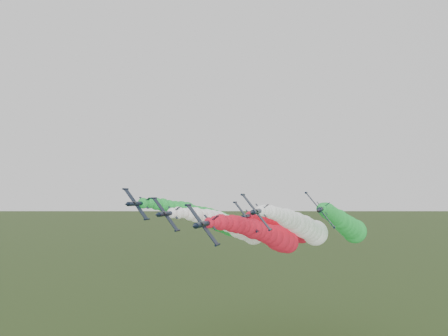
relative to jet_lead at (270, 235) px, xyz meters
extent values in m
cylinder|color=black|center=(-4.15, -42.05, 5.89)|extent=(1.40, 8.13, 1.40)
cone|color=black|center=(-4.15, -46.84, 5.89)|extent=(1.27, 1.63, 1.27)
cone|color=black|center=(-4.15, -37.62, 5.89)|extent=(1.27, 0.81, 1.27)
ellipsoid|color=black|center=(-3.87, -43.85, 6.12)|extent=(0.89, 1.70, 0.92)
cube|color=black|center=(-4.26, -42.23, 5.81)|extent=(5.50, 1.72, 6.84)
cylinder|color=black|center=(-6.96, -42.23, 9.20)|extent=(0.56, 2.35, 0.56)
cylinder|color=black|center=(-1.55, -42.23, 2.42)|extent=(0.56, 2.35, 0.56)
cube|color=black|center=(-3.34, -38.61, 6.54)|extent=(1.70, 1.36, 1.40)
cube|color=black|center=(-4.05, -38.61, 5.98)|extent=(2.21, 0.99, 2.74)
sphere|color=red|center=(-4.15, -38.89, 5.89)|extent=(2.00, 2.00, 2.00)
sphere|color=red|center=(-4.12, -35.39, 5.78)|extent=(2.39, 2.39, 2.39)
sphere|color=red|center=(-4.03, -31.89, 5.54)|extent=(3.25, 3.25, 3.25)
sphere|color=red|center=(-3.88, -28.39, 5.21)|extent=(3.06, 3.06, 3.06)
sphere|color=red|center=(-3.67, -24.89, 4.81)|extent=(3.71, 3.71, 3.71)
sphere|color=red|center=(-3.39, -21.39, 4.34)|extent=(3.93, 3.93, 3.93)
sphere|color=red|center=(-3.06, -17.89, 3.81)|extent=(3.90, 3.90, 3.90)
sphere|color=red|center=(-2.66, -14.39, 3.23)|extent=(4.25, 4.25, 4.25)
sphere|color=red|center=(-2.21, -10.89, 2.59)|extent=(4.98, 4.98, 4.98)
sphere|color=red|center=(-1.69, -7.39, 1.91)|extent=(4.64, 4.64, 4.64)
sphere|color=red|center=(-1.12, -3.89, 1.18)|extent=(4.98, 4.98, 4.98)
sphere|color=red|center=(-0.48, -0.39, 0.40)|extent=(5.34, 5.34, 5.34)
sphere|color=red|center=(0.22, 3.11, -0.42)|extent=(5.89, 5.89, 5.89)
sphere|color=red|center=(0.98, 6.61, -1.28)|extent=(7.05, 7.05, 7.05)
sphere|color=red|center=(1.80, 10.11, -2.18)|extent=(7.23, 7.23, 7.23)
sphere|color=red|center=(2.68, 13.61, -3.13)|extent=(6.58, 6.58, 6.58)
cylinder|color=black|center=(-17.22, -28.22, 6.83)|extent=(1.40, 8.13, 1.40)
cone|color=black|center=(-17.22, -33.00, 6.83)|extent=(1.27, 1.63, 1.27)
cone|color=black|center=(-17.22, -23.79, 6.83)|extent=(1.27, 0.81, 1.27)
ellipsoid|color=black|center=(-16.94, -30.02, 7.06)|extent=(0.89, 1.70, 0.92)
cube|color=black|center=(-17.33, -28.40, 6.75)|extent=(5.50, 1.72, 6.84)
cylinder|color=black|center=(-20.03, -28.40, 10.14)|extent=(0.56, 2.35, 0.56)
cylinder|color=black|center=(-14.62, -28.40, 3.36)|extent=(0.56, 2.35, 0.56)
cube|color=black|center=(-16.41, -24.78, 7.48)|extent=(1.70, 1.36, 1.40)
cube|color=black|center=(-17.12, -24.78, 6.92)|extent=(2.21, 0.99, 2.74)
sphere|color=white|center=(-17.22, -25.05, 6.83)|extent=(2.33, 2.33, 2.33)
sphere|color=white|center=(-17.19, -21.55, 6.71)|extent=(2.80, 2.80, 2.80)
sphere|color=white|center=(-17.10, -18.06, 6.47)|extent=(2.42, 2.42, 2.42)
sphere|color=white|center=(-16.95, -14.56, 6.15)|extent=(3.31, 3.31, 3.31)
sphere|color=white|center=(-16.74, -11.06, 5.74)|extent=(3.76, 3.76, 3.76)
sphere|color=white|center=(-16.46, -7.56, 5.28)|extent=(3.54, 3.54, 3.54)
sphere|color=white|center=(-16.13, -4.06, 4.75)|extent=(4.41, 4.41, 4.41)
sphere|color=white|center=(-15.73, -0.56, 4.17)|extent=(4.80, 4.80, 4.80)
sphere|color=white|center=(-15.28, 2.94, 3.53)|extent=(5.15, 5.15, 5.15)
sphere|color=white|center=(-14.76, 6.44, 2.85)|extent=(4.77, 4.77, 4.77)
sphere|color=white|center=(-14.19, 9.94, 2.12)|extent=(5.04, 5.04, 5.04)
sphere|color=white|center=(-13.55, 13.44, 1.34)|extent=(5.27, 5.27, 5.27)
sphere|color=white|center=(-12.85, 16.94, 0.52)|extent=(6.64, 6.64, 6.64)
sphere|color=white|center=(-12.09, 20.44, -0.34)|extent=(6.83, 6.83, 6.83)
sphere|color=white|center=(-11.27, 23.94, -1.25)|extent=(6.65, 6.65, 6.65)
sphere|color=white|center=(-10.39, 27.44, -2.19)|extent=(7.58, 7.58, 7.58)
cylinder|color=black|center=(2.95, -30.43, 7.65)|extent=(1.40, 8.13, 1.40)
cone|color=black|center=(2.95, -35.22, 7.65)|extent=(1.27, 1.63, 1.27)
cone|color=black|center=(2.95, -26.01, 7.65)|extent=(1.27, 0.81, 1.27)
ellipsoid|color=black|center=(3.23, -32.24, 7.87)|extent=(0.89, 1.70, 0.92)
cube|color=black|center=(2.84, -30.61, 7.56)|extent=(5.50, 1.72, 6.84)
cylinder|color=black|center=(0.14, -30.61, 10.95)|extent=(0.56, 2.35, 0.56)
cylinder|color=black|center=(5.55, -30.61, 4.18)|extent=(0.56, 2.35, 0.56)
cube|color=black|center=(3.76, -27.00, 8.30)|extent=(1.70, 1.36, 1.40)
cube|color=black|center=(3.06, -27.00, 7.73)|extent=(2.21, 0.99, 2.74)
sphere|color=white|center=(2.95, -27.27, 7.65)|extent=(2.20, 2.20, 2.20)
sphere|color=white|center=(2.98, -23.77, 7.53)|extent=(2.54, 2.54, 2.54)
sphere|color=white|center=(3.07, -20.27, 7.29)|extent=(2.46, 2.46, 2.46)
sphere|color=white|center=(3.22, -16.77, 6.96)|extent=(3.08, 3.08, 3.08)
sphere|color=white|center=(3.44, -13.27, 6.56)|extent=(3.16, 3.16, 3.16)
sphere|color=white|center=(3.71, -9.77, 6.09)|extent=(3.48, 3.48, 3.48)
sphere|color=white|center=(4.04, -6.27, 5.57)|extent=(3.74, 3.74, 3.74)
sphere|color=white|center=(4.44, -2.77, 4.98)|extent=(4.60, 4.60, 4.60)
sphere|color=white|center=(4.89, 0.73, 4.35)|extent=(5.06, 5.06, 5.06)
sphere|color=white|center=(5.41, 4.23, 3.66)|extent=(4.67, 4.67, 4.67)
sphere|color=white|center=(5.99, 7.73, 2.93)|extent=(5.83, 5.83, 5.83)
sphere|color=white|center=(6.62, 11.23, 2.16)|extent=(5.90, 5.90, 5.90)
sphere|color=white|center=(7.32, 14.73, 1.34)|extent=(6.64, 6.64, 6.64)
sphere|color=white|center=(8.08, 18.23, 0.47)|extent=(6.53, 6.53, 6.53)
sphere|color=white|center=(8.90, 21.73, -0.43)|extent=(6.56, 6.56, 6.56)
sphere|color=white|center=(9.78, 25.23, -1.37)|extent=(7.91, 7.91, 7.91)
cylinder|color=black|center=(-25.93, -24.92, 8.83)|extent=(1.40, 8.13, 1.40)
cone|color=black|center=(-25.93, -29.71, 8.83)|extent=(1.27, 1.63, 1.27)
cone|color=black|center=(-25.93, -20.49, 8.83)|extent=(1.27, 0.81, 1.27)
ellipsoid|color=black|center=(-25.65, -26.73, 9.06)|extent=(0.89, 1.70, 0.92)
cube|color=black|center=(-26.04, -25.10, 8.75)|extent=(5.50, 1.72, 6.84)
cylinder|color=black|center=(-28.74, -25.10, 12.13)|extent=(0.56, 2.35, 0.56)
cylinder|color=black|center=(-23.33, -25.10, 5.36)|extent=(0.56, 2.35, 0.56)
cube|color=black|center=(-25.12, -21.49, 9.48)|extent=(1.70, 1.36, 1.40)
cube|color=black|center=(-25.82, -21.49, 8.91)|extent=(2.21, 0.99, 2.74)
sphere|color=green|center=(-25.93, -21.76, 8.83)|extent=(2.52, 2.52, 2.52)
sphere|color=green|center=(-25.90, -18.26, 8.71)|extent=(2.41, 2.41, 2.41)
sphere|color=green|center=(-25.81, -14.76, 8.47)|extent=(3.05, 3.05, 3.05)
sphere|color=green|center=(-25.66, -11.26, 8.14)|extent=(3.34, 3.34, 3.34)
sphere|color=green|center=(-25.44, -7.76, 7.74)|extent=(3.17, 3.17, 3.17)
sphere|color=green|center=(-25.17, -4.26, 7.27)|extent=(3.47, 3.47, 3.47)
sphere|color=green|center=(-24.84, -0.76, 6.75)|extent=(4.29, 4.29, 4.29)
sphere|color=green|center=(-24.44, 2.74, 6.16)|extent=(4.81, 4.81, 4.81)
sphere|color=green|center=(-23.99, 6.24, 5.53)|extent=(4.20, 4.20, 4.20)
sphere|color=green|center=(-23.47, 9.74, 4.85)|extent=(4.69, 4.69, 4.69)
sphere|color=green|center=(-22.89, 13.24, 4.11)|extent=(5.48, 5.48, 5.48)
sphere|color=green|center=(-22.26, 16.74, 3.34)|extent=(6.05, 6.05, 6.05)
sphere|color=green|center=(-21.56, 20.24, 2.52)|extent=(6.22, 6.22, 6.22)
sphere|color=green|center=(-20.80, 23.74, 1.65)|extent=(6.71, 6.71, 6.71)
sphere|color=green|center=(-19.98, 27.24, 0.75)|extent=(6.64, 6.64, 6.64)
sphere|color=green|center=(-19.10, 30.74, -0.19)|extent=(7.22, 7.22, 7.22)
cylinder|color=black|center=(14.79, -25.13, 8.00)|extent=(1.40, 8.13, 1.40)
cone|color=black|center=(14.79, -29.92, 8.00)|extent=(1.27, 1.63, 1.27)
cone|color=black|center=(14.79, -20.70, 8.00)|extent=(1.27, 0.81, 1.27)
ellipsoid|color=black|center=(15.07, -26.94, 8.22)|extent=(0.89, 1.70, 0.92)
cube|color=black|center=(14.68, -25.31, 7.91)|extent=(5.50, 1.72, 6.84)
cylinder|color=black|center=(11.98, -25.31, 11.30)|extent=(0.56, 2.35, 0.56)
cylinder|color=black|center=(17.39, -25.31, 4.53)|extent=(0.56, 2.35, 0.56)
cube|color=black|center=(15.60, -21.70, 8.65)|extent=(1.70, 1.36, 1.40)
cube|color=black|center=(14.89, -21.70, 8.08)|extent=(2.21, 0.99, 2.74)
sphere|color=green|center=(14.79, -21.97, 8.00)|extent=(2.18, 2.18, 2.18)
sphere|color=green|center=(14.82, -18.47, 7.88)|extent=(2.61, 2.61, 2.61)
sphere|color=green|center=(14.91, -14.97, 7.64)|extent=(2.96, 2.96, 2.96)
sphere|color=green|center=(15.06, -11.47, 7.31)|extent=(3.48, 3.48, 3.48)
sphere|color=green|center=(15.27, -7.97, 6.91)|extent=(3.85, 3.85, 3.85)
sphere|color=green|center=(15.55, -4.47, 6.44)|extent=(3.83, 3.83, 3.83)
sphere|color=green|center=(15.88, -0.97, 5.92)|extent=(4.05, 4.05, 4.05)
sphere|color=green|center=(16.28, 2.53, 5.33)|extent=(4.13, 4.13, 4.13)
sphere|color=green|center=(16.73, 6.03, 4.70)|extent=(4.35, 4.35, 4.35)
sphere|color=green|center=(17.25, 9.53, 4.02)|extent=(5.34, 5.34, 5.34)
sphere|color=green|center=(17.82, 13.03, 3.28)|extent=(4.88, 4.88, 4.88)
sphere|color=green|center=(18.46, 16.53, 2.51)|extent=(5.67, 5.67, 5.67)
sphere|color=green|center=(19.16, 20.03, 1.69)|extent=(6.05, 6.05, 6.05)
sphere|color=green|center=(19.92, 23.53, 0.82)|extent=(6.52, 6.52, 6.52)
sphere|color=green|center=(20.74, 27.03, -0.08)|extent=(6.18, 6.18, 6.18)
sphere|color=green|center=(21.62, 30.53, -1.02)|extent=(7.59, 7.59, 7.59)
cylinder|color=black|center=(-3.06, -13.62, 5.69)|extent=(1.40, 8.13, 1.40)
cone|color=black|center=(-3.06, -18.41, 5.69)|extent=(1.27, 1.63, 1.27)
cone|color=black|center=(-3.06, -9.19, 5.69)|extent=(1.27, 0.81, 1.27)
ellipsoid|color=black|center=(-2.78, -15.43, 5.92)|extent=(0.89, 1.70, 0.92)
cube|color=black|center=(-3.16, -13.80, 5.61)|extent=(5.50, 1.72, 6.84)
cylinder|color=black|center=(-5.87, -13.80, 9.00)|extent=(0.56, 2.35, 0.56)
cylinder|color=black|center=(-0.46, -13.80, 2.22)|extent=(0.56, 2.35, 0.56)
cube|color=black|center=(-2.25, -10.19, 6.34)|extent=(1.70, 1.36, 1.40)
cube|color=black|center=(-2.95, -10.19, 5.78)|extent=(2.21, 0.99, 2.74)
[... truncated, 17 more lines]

